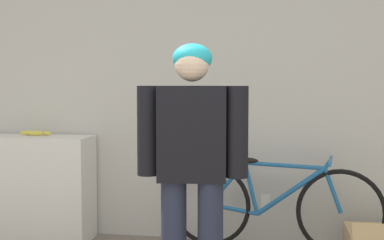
# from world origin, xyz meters

# --- Properties ---
(wall_back) EXTENTS (8.00, 0.07, 2.60)m
(wall_back) POSITION_xyz_m (0.00, 2.54, 1.30)
(wall_back) COLOR silver
(wall_back) RESTS_ON ground_plane
(side_shelf) EXTENTS (1.09, 0.39, 0.90)m
(side_shelf) POSITION_xyz_m (-1.49, 2.30, 0.45)
(side_shelf) COLOR white
(side_shelf) RESTS_ON ground_plane
(person) EXTENTS (0.68, 0.24, 1.61)m
(person) POSITION_xyz_m (0.12, 1.13, 0.92)
(person) COLOR #23283D
(person) RESTS_ON ground_plane
(bicycle) EXTENTS (1.75, 0.46, 0.77)m
(bicycle) POSITION_xyz_m (0.61, 2.26, 0.38)
(bicycle) COLOR black
(bicycle) RESTS_ON ground_plane
(banana) EXTENTS (0.30, 0.09, 0.04)m
(banana) POSITION_xyz_m (-1.45, 2.35, 0.93)
(banana) COLOR #EAD64C
(banana) RESTS_ON side_shelf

